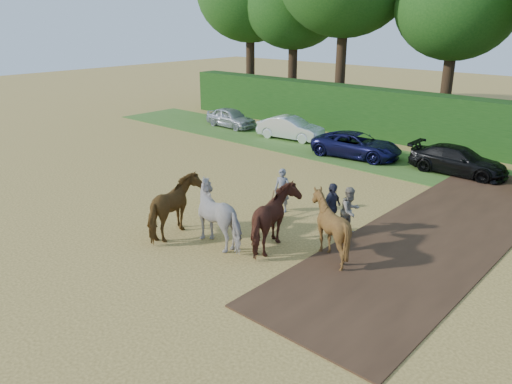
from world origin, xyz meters
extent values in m
plane|color=gold|center=(0.00, 0.00, 0.00)|extent=(120.00, 120.00, 0.00)
cube|color=#472D1C|center=(1.50, 7.00, 0.03)|extent=(4.50, 17.00, 0.05)
cube|color=#38601E|center=(0.00, 14.00, 0.01)|extent=(50.00, 5.00, 0.03)
cube|color=#14380F|center=(0.00, 18.50, 1.50)|extent=(46.00, 1.60, 3.00)
imported|color=tan|center=(-0.85, 4.67, 0.86)|extent=(0.82, 0.96, 1.71)
imported|color=#282935|center=(-1.40, 4.35, 0.91)|extent=(0.45, 1.07, 1.82)
imported|color=brown|center=(-5.23, 0.54, 1.03)|extent=(1.87, 2.67, 2.06)
imported|color=beige|center=(-3.62, 1.27, 1.03)|extent=(2.51, 2.33, 2.06)
imported|color=#5B291C|center=(-2.01, 2.01, 1.03)|extent=(1.87, 2.67, 2.06)
imported|color=brown|center=(-0.40, 2.74, 1.03)|extent=(2.20, 2.32, 2.06)
cube|color=black|center=(-3.53, 3.64, 0.17)|extent=(0.62, 0.95, 0.34)
cube|color=brown|center=(-3.33, 3.09, 0.34)|extent=(0.55, 1.32, 0.10)
cylinder|color=brown|center=(-3.92, 4.08, 0.54)|extent=(0.52, 0.91, 0.72)
cylinder|color=brown|center=(-3.51, 4.22, 0.54)|extent=(0.26, 0.99, 0.72)
imported|color=#9B9C94|center=(-3.93, 4.75, 0.86)|extent=(0.73, 0.60, 1.72)
imported|color=#B1B3B8|center=(-16.37, 14.50, 0.66)|extent=(3.95, 1.76, 1.32)
imported|color=silver|center=(-11.17, 14.47, 0.69)|extent=(4.37, 2.03, 1.39)
imported|color=#141540|center=(-5.97, 13.58, 0.66)|extent=(5.02, 2.84, 1.32)
imported|color=black|center=(-0.77, 14.22, 0.67)|extent=(4.61, 1.94, 1.33)
cylinder|color=#382616|center=(-21.00, 21.50, 2.93)|extent=(0.70, 0.70, 5.85)
cylinder|color=#382616|center=(-17.00, 22.00, 2.70)|extent=(0.70, 0.70, 5.40)
ellipsoid|color=#163F11|center=(-17.00, 22.00, 8.32)|extent=(7.80, 7.80, 7.18)
cylinder|color=#382616|center=(-12.00, 21.00, 3.26)|extent=(0.70, 0.70, 6.53)
cylinder|color=#382616|center=(-5.00, 22.50, 2.59)|extent=(0.70, 0.70, 5.17)
ellipsoid|color=#163F11|center=(-5.00, 22.50, 7.95)|extent=(7.40, 7.40, 6.81)
camera|label=1|loc=(7.44, -9.38, 7.21)|focal=35.00mm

